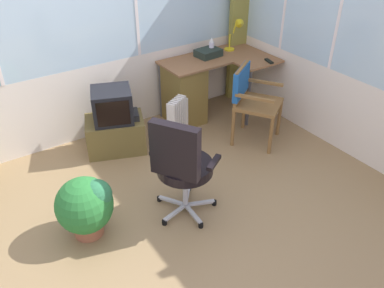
{
  "coord_description": "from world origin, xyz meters",
  "views": [
    {
      "loc": [
        -1.25,
        -2.23,
        2.59
      ],
      "look_at": [
        0.45,
        0.31,
        0.59
      ],
      "focal_mm": 37.43,
      "sensor_mm": 36.0,
      "label": 1
    }
  ],
  "objects_px": {
    "desk_lamp": "(237,30)",
    "spray_bottle": "(212,46)",
    "wooden_armchair": "(249,94)",
    "space_heater": "(178,122)",
    "office_chair": "(181,163)",
    "tv_on_stand": "(115,124)",
    "potted_plant": "(86,205)",
    "paper_tray": "(208,53)",
    "tv_remote": "(269,61)",
    "desk": "(189,90)"
  },
  "relations": [
    {
      "from": "wooden_armchair",
      "to": "space_heater",
      "type": "xyz_separation_m",
      "value": [
        -0.75,
        0.33,
        -0.28
      ]
    },
    {
      "from": "desk_lamp",
      "to": "potted_plant",
      "type": "xyz_separation_m",
      "value": [
        -2.62,
        -1.27,
        -0.71
      ]
    },
    {
      "from": "space_heater",
      "to": "office_chair",
      "type": "bearing_deg",
      "value": -120.66
    },
    {
      "from": "tv_remote",
      "to": "desk_lamp",
      "type": "bearing_deg",
      "value": 109.76
    },
    {
      "from": "desk_lamp",
      "to": "potted_plant",
      "type": "relative_size",
      "value": 0.71
    },
    {
      "from": "potted_plant",
      "to": "desk_lamp",
      "type": "bearing_deg",
      "value": 25.9
    },
    {
      "from": "desk_lamp",
      "to": "desk",
      "type": "bearing_deg",
      "value": -176.83
    },
    {
      "from": "paper_tray",
      "to": "office_chair",
      "type": "relative_size",
      "value": 0.29
    },
    {
      "from": "desk",
      "to": "wooden_armchair",
      "type": "bearing_deg",
      "value": -68.16
    },
    {
      "from": "desk",
      "to": "space_heater",
      "type": "bearing_deg",
      "value": -134.57
    },
    {
      "from": "spray_bottle",
      "to": "paper_tray",
      "type": "distance_m",
      "value": 0.1
    },
    {
      "from": "desk",
      "to": "wooden_armchair",
      "type": "relative_size",
      "value": 1.48
    },
    {
      "from": "tv_remote",
      "to": "space_heater",
      "type": "xyz_separation_m",
      "value": [
        -1.28,
        0.06,
        -0.47
      ]
    },
    {
      "from": "office_chair",
      "to": "spray_bottle",
      "type": "bearing_deg",
      "value": 47.08
    },
    {
      "from": "tv_remote",
      "to": "wooden_armchair",
      "type": "bearing_deg",
      "value": -139.98
    },
    {
      "from": "tv_remote",
      "to": "tv_on_stand",
      "type": "relative_size",
      "value": 0.2
    },
    {
      "from": "spray_bottle",
      "to": "paper_tray",
      "type": "relative_size",
      "value": 0.72
    },
    {
      "from": "spray_bottle",
      "to": "wooden_armchair",
      "type": "height_order",
      "value": "spray_bottle"
    },
    {
      "from": "tv_on_stand",
      "to": "potted_plant",
      "type": "xyz_separation_m",
      "value": [
        -0.76,
        -1.1,
        -0.01
      ]
    },
    {
      "from": "desk_lamp",
      "to": "paper_tray",
      "type": "height_order",
      "value": "desk_lamp"
    },
    {
      "from": "wooden_armchair",
      "to": "paper_tray",
      "type": "bearing_deg",
      "value": 88.25
    },
    {
      "from": "potted_plant",
      "to": "wooden_armchair",
      "type": "bearing_deg",
      "value": 11.86
    },
    {
      "from": "wooden_armchair",
      "to": "desk",
      "type": "bearing_deg",
      "value": 111.84
    },
    {
      "from": "spray_bottle",
      "to": "tv_remote",
      "type": "bearing_deg",
      "value": -54.57
    },
    {
      "from": "desk",
      "to": "tv_on_stand",
      "type": "bearing_deg",
      "value": -173.0
    },
    {
      "from": "wooden_armchair",
      "to": "office_chair",
      "type": "xyz_separation_m",
      "value": [
        -1.36,
        -0.7,
        0.0
      ]
    },
    {
      "from": "spray_bottle",
      "to": "potted_plant",
      "type": "distance_m",
      "value": 2.67
    },
    {
      "from": "desk_lamp",
      "to": "spray_bottle",
      "type": "relative_size",
      "value": 1.87
    },
    {
      "from": "desk_lamp",
      "to": "paper_tray",
      "type": "distance_m",
      "value": 0.49
    },
    {
      "from": "office_chair",
      "to": "potted_plant",
      "type": "relative_size",
      "value": 1.8
    },
    {
      "from": "desk_lamp",
      "to": "paper_tray",
      "type": "relative_size",
      "value": 1.34
    },
    {
      "from": "wooden_armchair",
      "to": "office_chair",
      "type": "relative_size",
      "value": 0.88
    },
    {
      "from": "paper_tray",
      "to": "wooden_armchair",
      "type": "relative_size",
      "value": 0.33
    },
    {
      "from": "tv_remote",
      "to": "space_heater",
      "type": "distance_m",
      "value": 1.36
    },
    {
      "from": "potted_plant",
      "to": "space_heater",
      "type": "bearing_deg",
      "value": 29.17
    },
    {
      "from": "spray_bottle",
      "to": "wooden_armchair",
      "type": "bearing_deg",
      "value": -96.59
    },
    {
      "from": "tv_remote",
      "to": "space_heater",
      "type": "relative_size",
      "value": 0.25
    },
    {
      "from": "tv_remote",
      "to": "potted_plant",
      "type": "height_order",
      "value": "tv_remote"
    },
    {
      "from": "tv_on_stand",
      "to": "potted_plant",
      "type": "relative_size",
      "value": 1.33
    },
    {
      "from": "paper_tray",
      "to": "wooden_armchair",
      "type": "distance_m",
      "value": 0.87
    },
    {
      "from": "space_heater",
      "to": "potted_plant",
      "type": "bearing_deg",
      "value": -150.83
    },
    {
      "from": "office_chair",
      "to": "potted_plant",
      "type": "height_order",
      "value": "office_chair"
    },
    {
      "from": "spray_bottle",
      "to": "space_heater",
      "type": "bearing_deg",
      "value": -147.58
    },
    {
      "from": "office_chair",
      "to": "space_heater",
      "type": "height_order",
      "value": "office_chair"
    },
    {
      "from": "spray_bottle",
      "to": "wooden_armchair",
      "type": "xyz_separation_m",
      "value": [
        -0.1,
        -0.87,
        -0.28
      ]
    },
    {
      "from": "wooden_armchair",
      "to": "tv_on_stand",
      "type": "height_order",
      "value": "wooden_armchair"
    },
    {
      "from": "desk_lamp",
      "to": "potted_plant",
      "type": "distance_m",
      "value": 3.0
    },
    {
      "from": "tv_remote",
      "to": "desk",
      "type": "bearing_deg",
      "value": 161.96
    },
    {
      "from": "desk",
      "to": "tv_on_stand",
      "type": "distance_m",
      "value": 1.09
    },
    {
      "from": "desk_lamp",
      "to": "potted_plant",
      "type": "bearing_deg",
      "value": -154.1
    }
  ]
}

